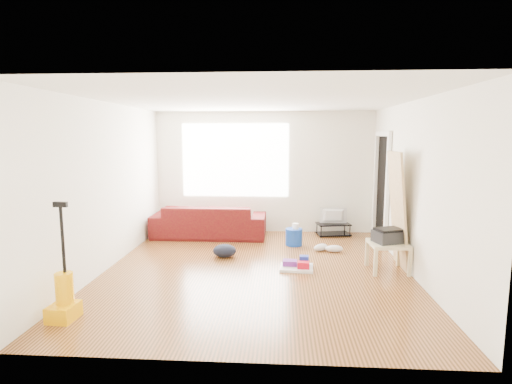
# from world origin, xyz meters

# --- Properties ---
(room) EXTENTS (4.51, 5.01, 2.51)m
(room) POSITION_xyz_m (0.07, 0.15, 1.25)
(room) COLOR #462C11
(room) RESTS_ON ground
(sofa) EXTENTS (2.23, 0.87, 0.65)m
(sofa) POSITION_xyz_m (-1.06, 1.95, 0.00)
(sofa) COLOR #42020C
(sofa) RESTS_ON ground
(tv_stand) EXTENTS (0.71, 0.48, 0.24)m
(tv_stand) POSITION_xyz_m (1.42, 2.22, 0.13)
(tv_stand) COLOR black
(tv_stand) RESTS_ON ground
(tv) EXTENTS (0.54, 0.07, 0.31)m
(tv) POSITION_xyz_m (1.42, 2.22, 0.40)
(tv) COLOR black
(tv) RESTS_ON tv_stand
(side_table) EXTENTS (0.56, 0.56, 0.44)m
(side_table) POSITION_xyz_m (1.95, 0.08, 0.37)
(side_table) COLOR tan
(side_table) RESTS_ON ground
(printer) EXTENTS (0.49, 0.43, 0.21)m
(printer) POSITION_xyz_m (1.95, 0.08, 0.54)
(printer) COLOR black
(printer) RESTS_ON side_table
(bucket) EXTENTS (0.39, 0.39, 0.31)m
(bucket) POSITION_xyz_m (0.60, 1.42, 0.00)
(bucket) COLOR #113BA9
(bucket) RESTS_ON ground
(toilet_paper) EXTENTS (0.11, 0.11, 0.10)m
(toilet_paper) POSITION_xyz_m (0.63, 1.41, 0.21)
(toilet_paper) COLOR white
(toilet_paper) RESTS_ON bucket
(cleaning_tray) EXTENTS (0.52, 0.42, 0.18)m
(cleaning_tray) POSITION_xyz_m (0.62, 0.09, 0.05)
(cleaning_tray) COLOR white
(cleaning_tray) RESTS_ON ground
(backpack) EXTENTS (0.41, 0.33, 0.21)m
(backpack) POSITION_xyz_m (-0.57, 0.60, 0.00)
(backpack) COLOR black
(backpack) RESTS_ON ground
(sneakers) EXTENTS (0.54, 0.29, 0.12)m
(sneakers) POSITION_xyz_m (1.17, 1.04, 0.06)
(sneakers) COLOR silver
(sneakers) RESTS_ON ground
(vacuum) EXTENTS (0.29, 0.33, 1.29)m
(vacuum) POSITION_xyz_m (-2.00, -1.76, 0.24)
(vacuum) COLOR #F9A900
(vacuum) RESTS_ON ground
(door_panel) EXTENTS (0.22, 0.71, 1.77)m
(door_panel) POSITION_xyz_m (2.13, 0.29, 0.00)
(door_panel) COLOR #9B7443
(door_panel) RESTS_ON ground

